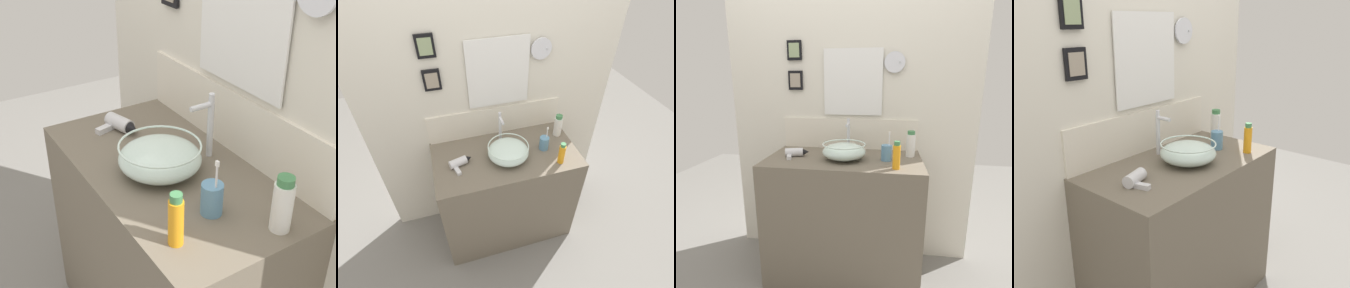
# 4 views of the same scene
# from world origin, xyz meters

# --- Properties ---
(ground_plane) EXTENTS (6.00, 6.00, 0.00)m
(ground_plane) POSITION_xyz_m (0.00, 0.00, 0.00)
(ground_plane) COLOR gray
(vanity_counter) EXTENTS (1.08, 0.57, 0.91)m
(vanity_counter) POSITION_xyz_m (0.00, 0.00, 0.46)
(vanity_counter) COLOR #6B6051
(vanity_counter) RESTS_ON ground
(back_panel) EXTENTS (1.94, 0.09, 2.44)m
(back_panel) POSITION_xyz_m (-0.00, 0.31, 1.22)
(back_panel) COLOR silver
(back_panel) RESTS_ON ground
(glass_bowl_sink) EXTENTS (0.30, 0.30, 0.11)m
(glass_bowl_sink) POSITION_xyz_m (0.01, -0.04, 0.97)
(glass_bowl_sink) COLOR silver
(glass_bowl_sink) RESTS_ON vanity_counter
(faucet) EXTENTS (0.02, 0.10, 0.25)m
(faucet) POSITION_xyz_m (0.01, 0.17, 1.06)
(faucet) COLOR silver
(faucet) RESTS_ON vanity_counter
(hair_drier) EXTENTS (0.18, 0.16, 0.06)m
(hair_drier) POSITION_xyz_m (-0.34, -0.02, 0.94)
(hair_drier) COLOR silver
(hair_drier) RESTS_ON vanity_counter
(toothbrush_cup) EXTENTS (0.07, 0.07, 0.20)m
(toothbrush_cup) POSITION_xyz_m (0.30, -0.02, 0.97)
(toothbrush_cup) COLOR #598CB2
(toothbrush_cup) RESTS_ON vanity_counter
(spray_bottle) EXTENTS (0.06, 0.06, 0.19)m
(spray_bottle) POSITION_xyz_m (0.47, 0.11, 1.00)
(spray_bottle) COLOR white
(spray_bottle) RESTS_ON vanity_counter
(lotion_bottle) EXTENTS (0.05, 0.05, 0.17)m
(lotion_bottle) POSITION_xyz_m (0.36, -0.19, 1.00)
(lotion_bottle) COLOR orange
(lotion_bottle) RESTS_ON vanity_counter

